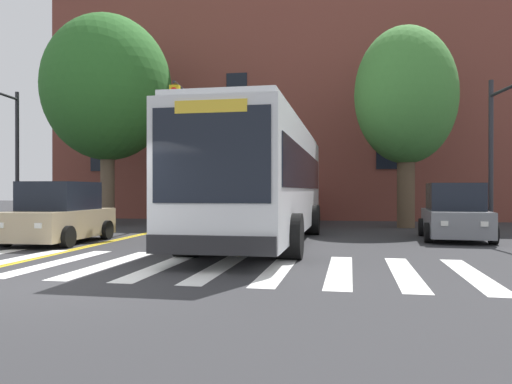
% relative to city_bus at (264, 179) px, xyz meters
% --- Properties ---
extents(ground_plane, '(120.00, 120.00, 0.00)m').
position_rel_city_bus_xyz_m(ground_plane, '(-2.30, -7.29, -1.89)').
color(ground_plane, '#303033').
extents(crosswalk, '(14.94, 4.31, 0.01)m').
position_rel_city_bus_xyz_m(crosswalk, '(-2.54, -5.01, -1.89)').
color(crosswalk, white).
rests_on(crosswalk, ground).
extents(lane_line_yellow_inner, '(0.12, 36.00, 0.01)m').
position_rel_city_bus_xyz_m(lane_line_yellow_inner, '(-4.71, 8.99, -1.89)').
color(lane_line_yellow_inner, gold).
rests_on(lane_line_yellow_inner, ground).
extents(lane_line_yellow_outer, '(0.12, 36.00, 0.01)m').
position_rel_city_bus_xyz_m(lane_line_yellow_outer, '(-4.55, 8.99, -1.89)').
color(lane_line_yellow_outer, gold).
rests_on(lane_line_yellow_outer, ground).
extents(city_bus, '(3.12, 11.91, 3.52)m').
position_rel_city_bus_xyz_m(city_bus, '(0.00, 0.00, 0.00)').
color(city_bus, white).
rests_on(city_bus, ground).
extents(car_tan_near_lane, '(2.09, 3.86, 1.81)m').
position_rel_city_bus_xyz_m(car_tan_near_lane, '(-5.93, -1.28, -1.07)').
color(car_tan_near_lane, tan).
rests_on(car_tan_near_lane, ground).
extents(car_grey_far_lane, '(2.21, 3.78, 1.78)m').
position_rel_city_bus_xyz_m(car_grey_far_lane, '(5.81, 1.62, -1.08)').
color(car_grey_far_lane, slate).
rests_on(car_grey_far_lane, ground).
extents(car_red_behind_bus, '(2.21, 4.62, 1.94)m').
position_rel_city_bus_xyz_m(car_red_behind_bus, '(0.14, 8.40, -1.02)').
color(car_red_behind_bus, '#AD1E1E').
rests_on(car_red_behind_bus, ground).
extents(traffic_light_near_corner, '(0.64, 3.39, 5.40)m').
position_rel_city_bus_xyz_m(traffic_light_near_corner, '(7.61, 2.27, 1.67)').
color(traffic_light_near_corner, '#28282D').
rests_on(traffic_light_near_corner, ground).
extents(traffic_light_overhead, '(0.55, 4.02, 5.70)m').
position_rel_city_bus_xyz_m(traffic_light_overhead, '(-3.67, 4.22, 2.01)').
color(traffic_light_overhead, '#28282D').
rests_on(traffic_light_overhead, ground).
extents(street_tree_curbside_large, '(5.77, 6.08, 8.35)m').
position_rel_city_bus_xyz_m(street_tree_curbside_large, '(4.96, 6.59, 3.55)').
color(street_tree_curbside_large, brown).
rests_on(street_tree_curbside_large, ground).
extents(street_tree_curbside_small, '(7.33, 7.58, 9.48)m').
position_rel_city_bus_xyz_m(street_tree_curbside_small, '(-8.16, 6.34, 4.28)').
color(street_tree_curbside_small, brown).
rests_on(street_tree_curbside_small, ground).
extents(building_facade, '(28.94, 7.51, 13.26)m').
position_rel_city_bus_xyz_m(building_facade, '(0.74, 14.57, 4.74)').
color(building_facade, brown).
rests_on(building_facade, ground).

